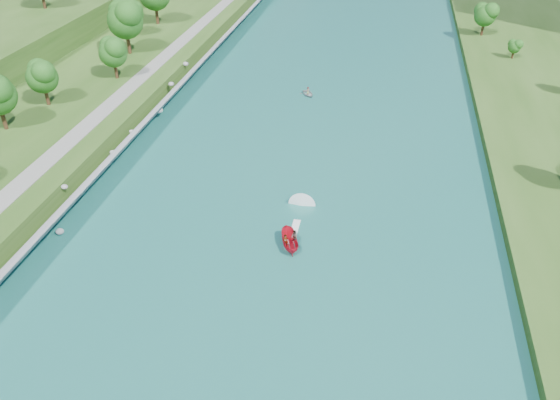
# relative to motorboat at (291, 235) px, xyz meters

# --- Properties ---
(ground) EXTENTS (260.00, 260.00, 0.00)m
(ground) POSITION_rel_motorboat_xyz_m (-2.57, -8.69, -0.88)
(ground) COLOR #2D5119
(ground) RESTS_ON ground
(river_water) EXTENTS (55.00, 240.00, 0.10)m
(river_water) POSITION_rel_motorboat_xyz_m (-2.57, 11.31, -0.83)
(river_water) COLOR #17584A
(river_water) RESTS_ON ground
(riprap_bank) EXTENTS (4.39, 236.00, 4.28)m
(riprap_bank) POSITION_rel_motorboat_xyz_m (-28.43, 10.41, 0.93)
(riprap_bank) COLOR slate
(riprap_bank) RESTS_ON ground
(riverside_path) EXTENTS (3.00, 200.00, 0.10)m
(riverside_path) POSITION_rel_motorboat_xyz_m (-35.07, 11.31, 2.67)
(riverside_path) COLOR gray
(riverside_path) RESTS_ON berm_west
(motorboat) EXTENTS (3.60, 19.25, 2.03)m
(motorboat) POSITION_rel_motorboat_xyz_m (0.00, 0.00, 0.00)
(motorboat) COLOR red
(motorboat) RESTS_ON river_water
(raft) EXTENTS (3.78, 4.06, 1.58)m
(raft) POSITION_rel_motorboat_xyz_m (-4.96, 43.96, -0.40)
(raft) COLOR gray
(raft) RESTS_ON river_water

